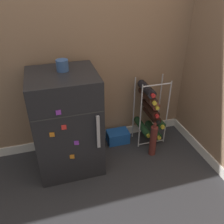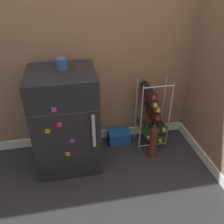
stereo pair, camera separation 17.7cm
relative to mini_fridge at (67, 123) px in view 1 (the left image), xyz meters
The scene contains 7 objects.
ground_plane 0.66m from the mini_fridge, 39.80° to the right, with size 14.00×14.00×0.00m, color #28282B.
wall_back 0.93m from the mini_fridge, 40.29° to the left, with size 6.74×0.07×2.50m.
mini_fridge is the anchor object (origin of this frame).
wine_rack 0.84m from the mini_fridge, ahead, with size 0.29×0.32×0.69m.
soda_box 0.66m from the mini_fridge, 19.15° to the left, with size 0.22×0.15×0.13m.
fridge_top_cup 0.49m from the mini_fridge, 70.62° to the left, with size 0.09×0.09×0.09m.
loose_bottle_floor 0.83m from the mini_fridge, ahead, with size 0.07×0.07×0.36m.
Camera 1 is at (-0.48, -1.39, 1.55)m, focal length 38.00 mm.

